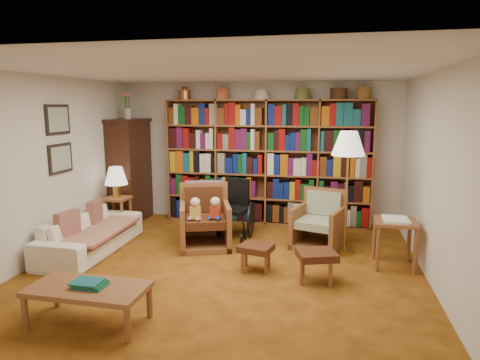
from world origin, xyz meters
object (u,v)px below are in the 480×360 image
(armchair_leather, at_px, (207,220))
(wheelchair, at_px, (236,210))
(side_table_papers, at_px, (395,228))
(footstool_a, at_px, (256,250))
(side_table_lamp, at_px, (118,207))
(footstool_b, at_px, (317,257))
(coffee_table, at_px, (88,291))
(sofa, at_px, (91,233))
(armchair_sage, at_px, (318,224))
(floor_lamp, at_px, (348,148))

(armchair_leather, relative_size, wheelchair, 1.06)
(side_table_papers, distance_m, footstool_a, 1.84)
(side_table_lamp, xyz_separation_m, footstool_a, (2.55, -1.24, -0.15))
(footstool_b, height_order, coffee_table, coffee_table)
(side_table_lamp, bearing_deg, side_table_papers, -9.43)
(armchair_leather, distance_m, footstool_a, 1.26)
(wheelchair, bearing_deg, footstool_b, -50.28)
(side_table_lamp, relative_size, side_table_papers, 0.90)
(wheelchair, bearing_deg, armchair_leather, -120.47)
(footstool_a, bearing_deg, armchair_leather, 135.79)
(sofa, xyz_separation_m, footstool_b, (3.22, -0.43, 0.03))
(side_table_lamp, relative_size, wheelchair, 0.64)
(side_table_papers, bearing_deg, wheelchair, 158.71)
(coffee_table, bearing_deg, armchair_sage, 53.77)
(footstool_a, bearing_deg, sofa, 174.54)
(sofa, relative_size, side_table_lamp, 3.20)
(sofa, height_order, armchair_leather, armchair_leather)
(armchair_sage, bearing_deg, coffee_table, -126.23)
(footstool_a, distance_m, coffee_table, 2.14)
(side_table_lamp, distance_m, armchair_leather, 1.69)
(armchair_sage, bearing_deg, sofa, -163.05)
(armchair_sage, relative_size, side_table_papers, 1.36)
(armchair_leather, distance_m, side_table_papers, 2.67)
(side_table_papers, relative_size, footstool_a, 1.38)
(sofa, relative_size, wheelchair, 2.03)
(wheelchair, distance_m, footstool_a, 1.55)
(coffee_table, bearing_deg, wheelchair, 75.85)
(side_table_lamp, xyz_separation_m, coffee_table, (1.20, -2.90, -0.09))
(armchair_leather, relative_size, coffee_table, 0.86)
(footstool_b, bearing_deg, coffee_table, -145.33)
(side_table_lamp, bearing_deg, armchair_leather, -12.33)
(armchair_leather, height_order, wheelchair, armchair_leather)
(sofa, relative_size, armchair_leather, 1.93)
(side_table_lamp, bearing_deg, coffee_table, -67.51)
(sofa, distance_m, floor_lamp, 3.86)
(armchair_leather, relative_size, footstool_b, 1.81)
(sofa, distance_m, footstool_b, 3.25)
(wheelchair, bearing_deg, side_table_papers, -21.29)
(armchair_sage, distance_m, footstool_b, 1.40)
(footstool_a, height_order, coffee_table, coffee_table)
(armchair_leather, distance_m, footstool_b, 1.98)
(floor_lamp, bearing_deg, armchair_sage, 145.58)
(wheelchair, bearing_deg, side_table_lamp, -174.50)
(side_table_lamp, height_order, footstool_a, side_table_lamp)
(side_table_lamp, height_order, footstool_b, side_table_lamp)
(wheelchair, bearing_deg, footstool_a, -68.04)
(armchair_sage, height_order, footstool_a, armchair_sage)
(footstool_b, bearing_deg, armchair_leather, 147.42)
(armchair_leather, height_order, coffee_table, armchair_leather)
(side_table_lamp, height_order, wheelchair, wheelchair)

